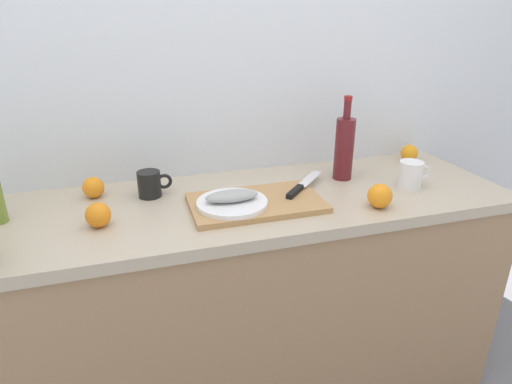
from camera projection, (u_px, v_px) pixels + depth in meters
The scene contains 13 objects.
back_wall at pixel (214, 86), 1.67m from camera, with size 3.20×0.05×2.50m, color silver.
kitchen_counter at pixel (238, 305), 1.69m from camera, with size 2.00×0.60×0.90m.
cutting_board at pixel (256, 203), 1.47m from camera, with size 0.45×0.27×0.02m, color tan.
white_plate at pixel (232, 203), 1.43m from camera, with size 0.24×0.24×0.01m, color white.
fish_fillet at pixel (232, 196), 1.42m from camera, with size 0.18×0.08×0.04m, color #999E99.
chef_knife at pixel (301, 187), 1.56m from camera, with size 0.22×0.23×0.02m.
wine_bottle at pixel (344, 147), 1.67m from camera, with size 0.07×0.07×0.33m.
coffee_mug_0 at pixel (411, 175), 1.61m from camera, with size 0.13×0.09×0.10m.
coffee_mug_1 at pixel (150, 184), 1.53m from camera, with size 0.12×0.08×0.09m.
orange_0 at pixel (409, 153), 1.90m from camera, with size 0.07×0.07×0.07m, color orange.
orange_1 at pixel (98, 215), 1.31m from camera, with size 0.08×0.08×0.08m, color orange.
orange_2 at pixel (93, 187), 1.52m from camera, with size 0.08×0.08×0.08m, color orange.
orange_3 at pixel (380, 196), 1.44m from camera, with size 0.08×0.08×0.08m, color orange.
Camera 1 is at (-0.34, -1.35, 1.51)m, focal length 30.16 mm.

